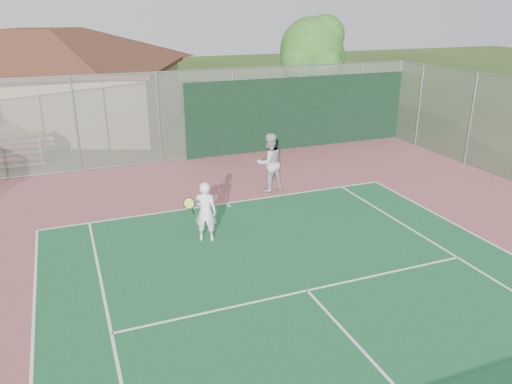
{
  "coord_description": "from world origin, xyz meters",
  "views": [
    {
      "loc": [
        -4.47,
        -1.89,
        5.78
      ],
      "look_at": [
        -0.11,
        9.14,
        1.36
      ],
      "focal_mm": 35.0,
      "sensor_mm": 36.0,
      "label": 1
    }
  ],
  "objects_px": {
    "clubhouse": "(41,70)",
    "bleachers": "(4,151)",
    "tree": "(313,52)",
    "player_grey_back": "(269,163)",
    "player_white_front": "(205,212)"
  },
  "relations": [
    {
      "from": "player_grey_back",
      "to": "clubhouse",
      "type": "bearing_deg",
      "value": -69.56
    },
    {
      "from": "bleachers",
      "to": "player_white_front",
      "type": "height_order",
      "value": "player_white_front"
    },
    {
      "from": "clubhouse",
      "to": "bleachers",
      "type": "distance_m",
      "value": 6.8
    },
    {
      "from": "tree",
      "to": "player_grey_back",
      "type": "relative_size",
      "value": 2.8
    },
    {
      "from": "tree",
      "to": "player_white_front",
      "type": "relative_size",
      "value": 3.4
    },
    {
      "from": "tree",
      "to": "player_white_front",
      "type": "bearing_deg",
      "value": -127.54
    },
    {
      "from": "clubhouse",
      "to": "tree",
      "type": "bearing_deg",
      "value": 9.42
    },
    {
      "from": "clubhouse",
      "to": "player_white_front",
      "type": "xyz_separation_m",
      "value": [
        3.74,
        -15.46,
        -2.09
      ]
    },
    {
      "from": "player_grey_back",
      "to": "tree",
      "type": "bearing_deg",
      "value": -132.12
    },
    {
      "from": "clubhouse",
      "to": "bleachers",
      "type": "xyz_separation_m",
      "value": [
        -1.62,
        -6.18,
        -2.33
      ]
    },
    {
      "from": "bleachers",
      "to": "tree",
      "type": "xyz_separation_m",
      "value": [
        14.85,
        3.08,
        3.0
      ]
    },
    {
      "from": "bleachers",
      "to": "tree",
      "type": "distance_m",
      "value": 15.46
    },
    {
      "from": "bleachers",
      "to": "tree",
      "type": "height_order",
      "value": "tree"
    },
    {
      "from": "clubhouse",
      "to": "tree",
      "type": "distance_m",
      "value": 13.61
    },
    {
      "from": "clubhouse",
      "to": "player_white_front",
      "type": "bearing_deg",
      "value": -53.8
    }
  ]
}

